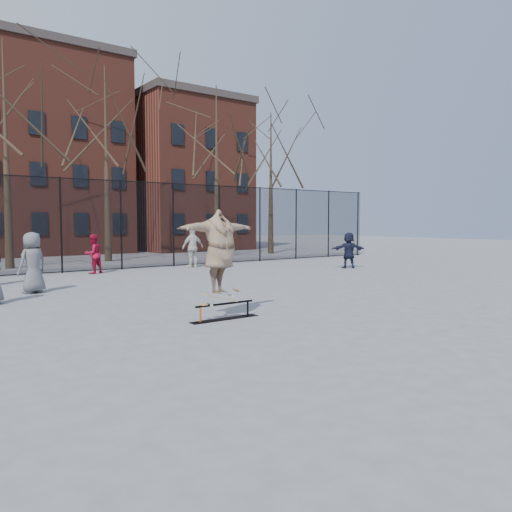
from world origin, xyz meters
TOP-DOWN VIEW (x-y plane):
  - ground at (0.00, 0.00)m, footprint 100.00×100.00m
  - skate_rail at (-1.36, 0.67)m, footprint 1.68×0.26m
  - skateboard at (-1.48, 0.67)m, footprint 0.88×0.21m
  - skater at (-1.48, 0.67)m, footprint 2.32×1.11m
  - bystander_grey at (-3.78, 7.50)m, footprint 1.06×0.90m
  - bystander_red at (-0.43, 12.00)m, footprint 0.97×0.87m
  - bystander_white at (4.27, 12.00)m, footprint 1.12×0.50m
  - bystander_navy at (9.84, 7.34)m, footprint 1.56×1.24m
  - fence at (-0.01, 13.00)m, footprint 34.03×0.07m
  - tree_row at (-0.25, 17.15)m, footprint 33.66×7.46m
  - rowhouses at (0.72, 26.00)m, footprint 29.00×7.00m

SIDE VIEW (x-z plane):
  - ground at x=0.00m, z-range 0.00..0.00m
  - skate_rail at x=-1.36m, z-range -0.04..0.33m
  - skateboard at x=-1.48m, z-range 0.37..0.47m
  - bystander_red at x=-0.43m, z-range 0.00..1.63m
  - bystander_navy at x=9.84m, z-range 0.00..1.66m
  - bystander_grey at x=-3.78m, z-range 0.00..1.84m
  - bystander_white at x=4.27m, z-range 0.00..1.88m
  - skater at x=-1.48m, z-range 0.47..2.30m
  - fence at x=-0.01m, z-range 0.05..4.05m
  - rowhouses at x=0.72m, z-range -0.44..12.56m
  - tree_row at x=-0.25m, z-range 2.02..12.69m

